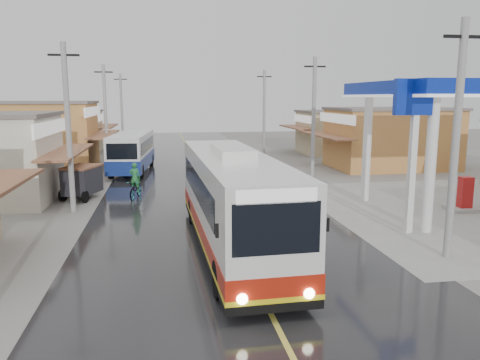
{
  "coord_description": "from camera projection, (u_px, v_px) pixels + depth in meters",
  "views": [
    {
      "loc": [
        -2.6,
        -14.14,
        5.49
      ],
      "look_at": [
        0.57,
        5.13,
        2.02
      ],
      "focal_mm": 35.0,
      "sensor_mm": 36.0,
      "label": 1
    }
  ],
  "objects": [
    {
      "name": "road",
      "position": [
        206.0,
        185.0,
        29.68
      ],
      "size": [
        12.0,
        90.0,
        0.02
      ],
      "primitive_type": "cube",
      "color": "black",
      "rests_on": "ground"
    },
    {
      "name": "shopfronts_right",
      "position": [
        450.0,
        186.0,
        29.16
      ],
      "size": [
        11.0,
        44.0,
        4.8
      ],
      "primitive_type": null,
      "color": "silver",
      "rests_on": "ground"
    },
    {
      "name": "cyclist",
      "position": [
        135.0,
        187.0,
        25.58
      ],
      "size": [
        1.06,
        1.97,
        2.02
      ],
      "rotation": [
        0.0,
        0.0,
        -0.23
      ],
      "color": "black",
      "rests_on": "ground"
    },
    {
      "name": "second_bus",
      "position": [
        132.0,
        151.0,
        34.55
      ],
      "size": [
        3.08,
        8.78,
        2.86
      ],
      "rotation": [
        0.0,
        0.0,
        -0.09
      ],
      "color": "silver",
      "rests_on": "road"
    },
    {
      "name": "tricycle_near",
      "position": [
        82.0,
        180.0,
        25.44
      ],
      "size": [
        2.19,
        2.74,
        1.82
      ],
      "rotation": [
        0.0,
        0.0,
        -0.33
      ],
      "color": "#26262D",
      "rests_on": "ground"
    },
    {
      "name": "shopfronts_left",
      "position": [
        3.0,
        182.0,
        30.52
      ],
      "size": [
        11.0,
        44.0,
        5.2
      ],
      "primitive_type": null,
      "color": "tan",
      "rests_on": "ground"
    },
    {
      "name": "utility_poles_left",
      "position": [
        94.0,
        185.0,
        29.53
      ],
      "size": [
        1.6,
        50.0,
        8.0
      ],
      "primitive_type": null,
      "color": "gray",
      "rests_on": "ground"
    },
    {
      "name": "utility_poles_right",
      "position": [
        312.0,
        182.0,
        30.8
      ],
      "size": [
        1.6,
        36.0,
        8.0
      ],
      "primitive_type": null,
      "color": "gray",
      "rests_on": "ground"
    },
    {
      "name": "ground",
      "position": [
        248.0,
        269.0,
        15.11
      ],
      "size": [
        120.0,
        120.0,
        0.0
      ],
      "primitive_type": "plane",
      "color": "slate",
      "rests_on": "ground"
    },
    {
      "name": "coach_bus",
      "position": [
        232.0,
        201.0,
        16.89
      ],
      "size": [
        3.03,
        12.06,
        3.74
      ],
      "rotation": [
        0.0,
        0.0,
        0.03
      ],
      "color": "silver",
      "rests_on": "road"
    },
    {
      "name": "centre_line",
      "position": [
        206.0,
        184.0,
        29.68
      ],
      "size": [
        0.15,
        90.0,
        0.01
      ],
      "primitive_type": "cube",
      "color": "#D8CC4C",
      "rests_on": "road"
    }
  ]
}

